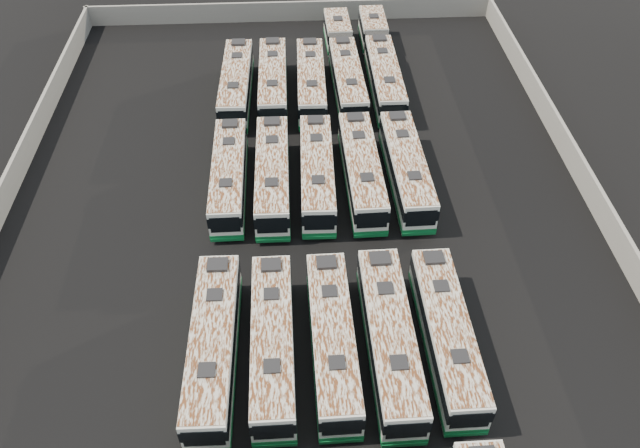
{
  "coord_description": "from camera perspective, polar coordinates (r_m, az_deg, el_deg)",
  "views": [
    {
      "loc": [
        -0.33,
        -30.24,
        32.33
      ],
      "look_at": [
        1.37,
        1.48,
        1.6
      ],
      "focal_mm": 35.0,
      "sensor_mm": 36.0,
      "label": 1
    }
  ],
  "objects": [
    {
      "name": "bus_midback_center",
      "position": [
        48.32,
        -0.27,
        4.71
      ],
      "size": [
        2.77,
        11.86,
        3.33
      ],
      "rotation": [
        0.0,
        0.0,
        -0.02
      ],
      "color": "white",
      "rests_on": "ground"
    },
    {
      "name": "bus_midfront_right",
      "position": [
        37.8,
        6.4,
        -10.37
      ],
      "size": [
        2.72,
        12.16,
        3.42
      ],
      "rotation": [
        0.0,
        0.0,
        0.01
      ],
      "color": "white",
      "rests_on": "ground"
    },
    {
      "name": "bus_midback_left",
      "position": [
        48.23,
        -4.35,
        4.5
      ],
      "size": [
        2.56,
        11.91,
        3.35
      ],
      "rotation": [
        0.0,
        0.0,
        -0.0
      ],
      "color": "white",
      "rests_on": "ground"
    },
    {
      "name": "bus_back_left",
      "position": [
        59.28,
        -4.32,
        12.82
      ],
      "size": [
        2.56,
        11.9,
        3.35
      ],
      "rotation": [
        0.0,
        0.0,
        -0.0
      ],
      "color": "white",
      "rests_on": "ground"
    },
    {
      "name": "bus_midfront_left",
      "position": [
        37.59,
        -4.34,
        -10.77
      ],
      "size": [
        2.56,
        11.7,
        3.29
      ],
      "rotation": [
        0.0,
        0.0,
        0.01
      ],
      "color": "white",
      "rests_on": "ground"
    },
    {
      "name": "bus_back_far_left",
      "position": [
        59.31,
        -7.65,
        12.58
      ],
      "size": [
        2.8,
        12.04,
        3.38
      ],
      "rotation": [
        0.0,
        0.0,
        -0.02
      ],
      "color": "white",
      "rests_on": "ground"
    },
    {
      "name": "bus_midback_far_right",
      "position": [
        49.12,
        7.9,
        5.02
      ],
      "size": [
        2.78,
        12.01,
        3.37
      ],
      "rotation": [
        0.0,
        0.0,
        0.02
      ],
      "color": "white",
      "rests_on": "ground"
    },
    {
      "name": "bus_midback_right",
      "position": [
        48.62,
        3.84,
        4.93
      ],
      "size": [
        2.77,
        12.03,
        3.38
      ],
      "rotation": [
        0.0,
        0.0,
        0.02
      ],
      "color": "white",
      "rests_on": "ground"
    },
    {
      "name": "bus_back_center",
      "position": [
        59.11,
        -0.82,
        12.83
      ],
      "size": [
        2.71,
        11.86,
        3.33
      ],
      "rotation": [
        0.0,
        0.0,
        -0.02
      ],
      "color": "white",
      "rests_on": "ground"
    },
    {
      "name": "bus_midfront_center",
      "position": [
        37.62,
        1.15,
        -10.52
      ],
      "size": [
        2.66,
        11.7,
        3.29
      ],
      "rotation": [
        0.0,
        0.0,
        0.02
      ],
      "color": "white",
      "rests_on": "ground"
    },
    {
      "name": "ground",
      "position": [
        44.27,
        -1.67,
        -2.89
      ],
      "size": [
        140.0,
        140.0,
        0.0
      ],
      "primitive_type": "plane",
      "color": "black",
      "rests_on": "ground"
    },
    {
      "name": "bus_back_far_right",
      "position": [
        62.64,
        5.55,
        14.58
      ],
      "size": [
        2.59,
        18.56,
        3.36
      ],
      "rotation": [
        0.0,
        0.0,
        -0.0
      ],
      "color": "white",
      "rests_on": "ground"
    },
    {
      "name": "bus_midback_far_left",
      "position": [
        48.6,
        -8.31,
        4.39
      ],
      "size": [
        2.53,
        11.6,
        3.26
      ],
      "rotation": [
        0.0,
        0.0,
        0.01
      ],
      "color": "white",
      "rests_on": "ground"
    },
    {
      "name": "perimeter_wall",
      "position": [
        43.47,
        -1.7,
        -1.9
      ],
      "size": [
        45.2,
        73.2,
        2.2
      ],
      "color": "gray",
      "rests_on": "ground"
    },
    {
      "name": "bus_midfront_far_right",
      "position": [
        38.6,
        11.5,
        -9.83
      ],
      "size": [
        2.6,
        11.69,
        3.29
      ],
      "rotation": [
        0.0,
        0.0,
        0.01
      ],
      "color": "white",
      "rests_on": "ground"
    },
    {
      "name": "bus_back_right",
      "position": [
        62.1,
        2.22,
        14.46
      ],
      "size": [
        2.93,
        18.35,
        3.32
      ],
      "rotation": [
        0.0,
        0.0,
        0.02
      ],
      "color": "white",
      "rests_on": "ground"
    },
    {
      "name": "bus_midfront_far_left",
      "position": [
        37.83,
        -9.69,
        -10.89
      ],
      "size": [
        2.71,
        12.06,
        3.39
      ],
      "rotation": [
        0.0,
        0.0,
        -0.01
      ],
      "color": "white",
      "rests_on": "ground"
    }
  ]
}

